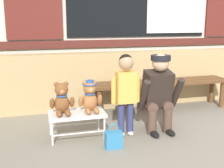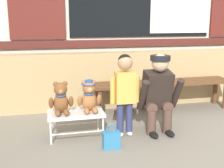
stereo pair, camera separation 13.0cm
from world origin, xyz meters
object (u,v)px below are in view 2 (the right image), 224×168
(teddy_bear_plain, at_px, (61,99))
(adult_crouching, at_px, (158,93))
(child_standing, at_px, (125,86))
(wooden_bench_long, at_px, (163,86))
(teddy_bear_with_hat, at_px, (89,97))
(handbag_on_ground, at_px, (111,139))
(small_display_bench, at_px, (76,115))

(teddy_bear_plain, distance_m, adult_crouching, 1.14)
(teddy_bear_plain, xyz_separation_m, child_standing, (0.72, -0.08, 0.13))
(wooden_bench_long, height_order, teddy_bear_with_hat, teddy_bear_with_hat)
(teddy_bear_plain, xyz_separation_m, adult_crouching, (1.14, -0.06, 0.02))
(adult_crouching, height_order, handbag_on_ground, adult_crouching)
(small_display_bench, height_order, handbag_on_ground, small_display_bench)
(teddy_bear_with_hat, bearing_deg, small_display_bench, -179.23)
(wooden_bench_long, distance_m, adult_crouching, 0.88)
(adult_crouching, bearing_deg, handbag_on_ground, -152.75)
(child_standing, bearing_deg, adult_crouching, 3.51)
(small_display_bench, bearing_deg, wooden_bench_long, 28.00)
(handbag_on_ground, bearing_deg, child_standing, 53.38)
(wooden_bench_long, xyz_separation_m, teddy_bear_plain, (-1.53, -0.73, 0.09))
(teddy_bear_with_hat, distance_m, handbag_on_ground, 0.57)
(wooden_bench_long, xyz_separation_m, adult_crouching, (-0.39, -0.78, 0.11))
(wooden_bench_long, bearing_deg, adult_crouching, -116.40)
(child_standing, distance_m, handbag_on_ground, 0.63)
(child_standing, bearing_deg, teddy_bear_with_hat, 168.43)
(wooden_bench_long, bearing_deg, child_standing, -135.08)
(teddy_bear_plain, bearing_deg, adult_crouching, -2.77)
(wooden_bench_long, height_order, child_standing, child_standing)
(teddy_bear_with_hat, relative_size, adult_crouching, 0.38)
(small_display_bench, relative_size, teddy_bear_with_hat, 1.76)
(teddy_bear_plain, distance_m, handbag_on_ground, 0.73)
(teddy_bear_with_hat, height_order, handbag_on_ground, teddy_bear_with_hat)
(wooden_bench_long, bearing_deg, teddy_bear_plain, -154.58)
(small_display_bench, xyz_separation_m, teddy_bear_plain, (-0.16, 0.00, 0.20))
(child_standing, relative_size, handbag_on_ground, 3.52)
(small_display_bench, xyz_separation_m, handbag_on_ground, (0.33, -0.39, -0.17))
(wooden_bench_long, distance_m, teddy_bear_plain, 1.70)
(teddy_bear_plain, height_order, teddy_bear_with_hat, same)
(child_standing, height_order, handbag_on_ground, child_standing)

